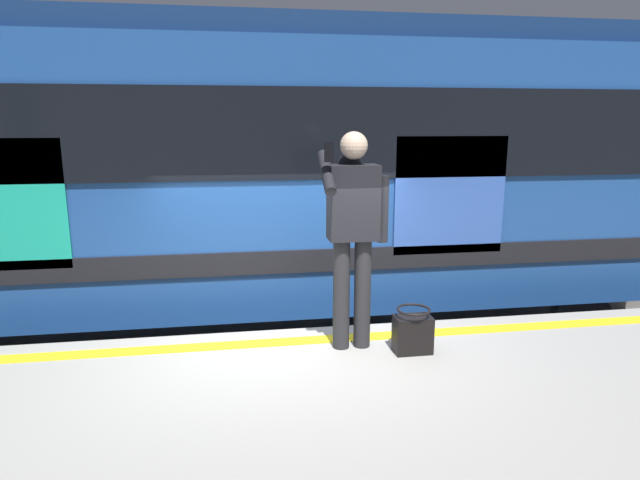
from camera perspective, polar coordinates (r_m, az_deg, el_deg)
The scene contains 7 objects.
ground_plane at distance 5.59m, azimuth -3.13°, elevation -20.21°, with size 24.55×24.55×0.00m, color #4C4742.
safety_line at distance 4.79m, azimuth -2.91°, elevation -10.63°, with size 13.35×0.16×0.01m, color yellow.
track_rail_near at distance 6.83m, azimuth -4.44°, elevation -13.04°, with size 17.71×0.08×0.16m, color slate.
track_rail_far at distance 8.14m, azimuth -5.27°, elevation -8.73°, with size 17.71×0.08×0.16m, color slate.
train_carriage at distance 6.88m, azimuth -8.80°, elevation 7.95°, with size 12.60×3.02×3.90m.
passenger at distance 4.40m, azimuth 3.49°, elevation 1.82°, with size 0.57×0.55×1.80m.
handbag at distance 4.59m, azimuth 9.76°, elevation -9.58°, with size 0.31×0.28×0.38m.
Camera 1 is at (0.45, 4.68, 3.01)m, focal length 30.32 mm.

